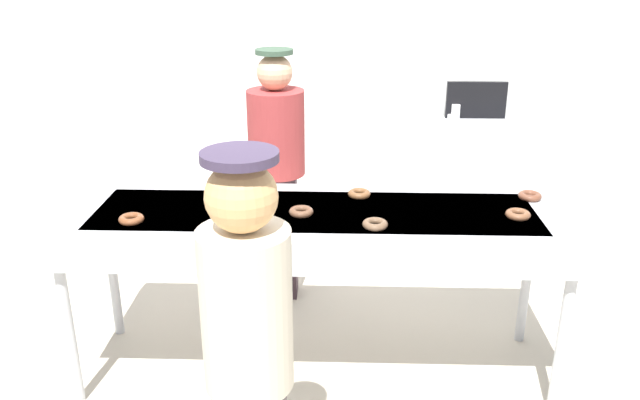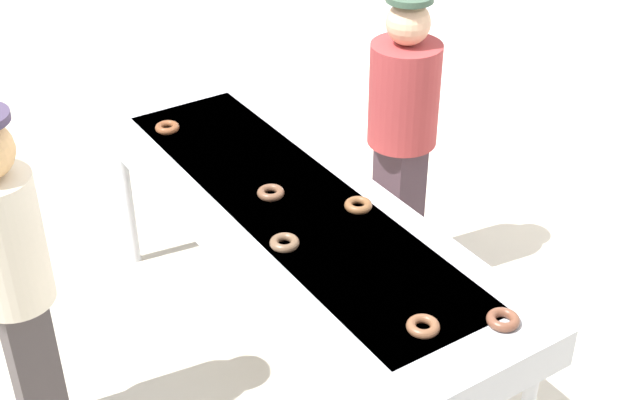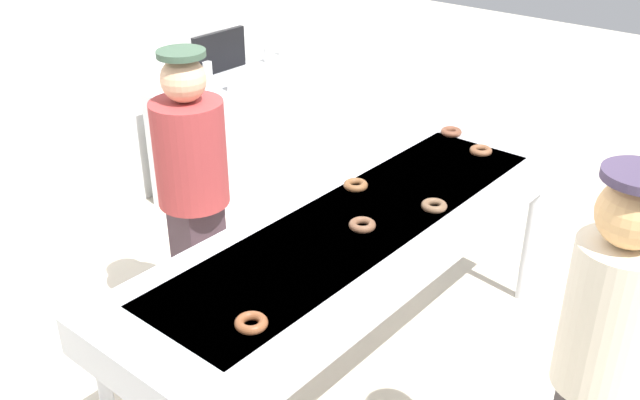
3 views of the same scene
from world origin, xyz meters
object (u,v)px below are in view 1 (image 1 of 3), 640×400
Objects in this scene: chocolate_donut_0 at (518,214)px; paper_cup_2 at (553,114)px; paper_cup_0 at (452,122)px; paper_cup_1 at (456,112)px; chocolate_donut_1 at (359,194)px; chocolate_donut_3 at (301,212)px; prep_counter at (475,176)px; customer_waiting at (249,352)px; fryer_conveyor at (315,226)px; chocolate_donut_5 at (530,196)px; worker_baker at (277,161)px; paper_cup_3 at (528,115)px; menu_display at (476,100)px; chocolate_donut_4 at (375,224)px; chocolate_donut_2 at (131,219)px.

paper_cup_2 reaches higher than chocolate_donut_0.
paper_cup_1 is at bearing 76.08° from paper_cup_0.
paper_cup_0 is (0.77, 1.69, -0.03)m from chocolate_donut_1.
chocolate_donut_3 is 1.02× the size of paper_cup_2.
paper_cup_1 is (0.09, 0.36, 0.00)m from paper_cup_0.
customer_waiting is at bearing -113.69° from prep_counter.
chocolate_donut_5 is (1.15, 0.21, 0.10)m from fryer_conveyor.
paper_cup_1 is at bearing 64.33° from fryer_conveyor.
chocolate_donut_3 is at bearing 99.48° from customer_waiting.
customer_waiting is at bearing 77.46° from worker_baker.
paper_cup_3 is at bearing 76.51° from customer_waiting.
paper_cup_0 is at bearing 84.34° from customer_waiting.
menu_display is (0.17, 0.04, 0.09)m from paper_cup_1.
paper_cup_1 reaches higher than chocolate_donut_1.
chocolate_donut_0 is at bearing 11.60° from chocolate_donut_4.
fryer_conveyor is at bearing -130.22° from paper_cup_2.
customer_waiting is 13.53× the size of paper_cup_3.
chocolate_donut_3 and chocolate_donut_4 have the same top height.
menu_display reaches higher than paper_cup_1.
paper_cup_1 is at bearing 72.26° from chocolate_donut_4.
paper_cup_0 is 0.24× the size of menu_display.
paper_cup_1 is (0.86, 2.05, -0.03)m from chocolate_donut_1.
paper_cup_2 is at bearing -7.05° from menu_display.
paper_cup_1 reaches higher than chocolate_donut_3.
chocolate_donut_2 is (-0.89, -0.18, 0.10)m from fryer_conveyor.
prep_counter is 0.56m from paper_cup_1.
chocolate_donut_1 is 0.82m from worker_baker.
menu_display reaches higher than paper_cup_0.
chocolate_donut_0 is 1.96m from paper_cup_0.
chocolate_donut_5 is (0.85, 0.41, 0.00)m from chocolate_donut_4.
fryer_conveyor is 21.53× the size of chocolate_donut_0.
chocolate_donut_0 is at bearing -0.09° from chocolate_donut_3.
paper_cup_1 is at bearing 172.61° from paper_cup_3.
worker_baker is at bearing 103.01° from chocolate_donut_3.
worker_baker is 1.01× the size of customer_waiting.
prep_counter is 11.96× the size of paper_cup_3.
paper_cup_2 is (1.65, 2.02, -0.03)m from chocolate_donut_1.
paper_cup_3 reaches higher than fryer_conveyor.
paper_cup_1 reaches higher than chocolate_donut_5.
paper_cup_2 reaches higher than chocolate_donut_2.
chocolate_donut_3 is (-0.07, -0.06, 0.10)m from fryer_conveyor.
paper_cup_2 is at bearing 50.69° from chocolate_donut_1.
chocolate_donut_0 is 2.23m from prep_counter.
customer_waiting reaches higher than prep_counter.
paper_cup_2 is (1.88, 2.23, 0.07)m from fryer_conveyor.
chocolate_donut_1 is 0.08× the size of customer_waiting.
chocolate_donut_5 is at bearing -110.06° from paper_cup_2.
chocolate_donut_3 is 0.25× the size of menu_display.
chocolate_donut_0 is 1.00× the size of chocolate_donut_2.
paper_cup_2 is at bearing 20.23° from paper_cup_0.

